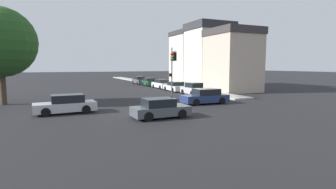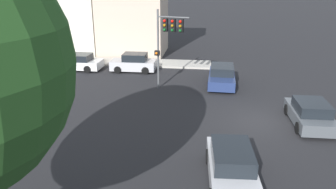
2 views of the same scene
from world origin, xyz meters
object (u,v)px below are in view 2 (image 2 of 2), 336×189
object	(u,v)px
parked_car_2	(20,60)
traffic_signal	(168,33)
crossing_car_1	(232,167)
parked_car_0	(134,63)
crossing_car_0	(222,76)
crossing_car_2	(310,114)
parked_car_1	(76,62)

from	to	relation	value
parked_car_2	traffic_signal	bearing A→B (deg)	161.04
crossing_car_1	parked_car_0	distance (m)	17.48
crossing_car_0	crossing_car_1	distance (m)	12.82
traffic_signal	crossing_car_2	distance (m)	10.53
crossing_car_1	parked_car_0	xyz separation A→B (m)	(15.79, 7.49, 0.04)
traffic_signal	parked_car_2	size ratio (longest dim) A/B	1.24
parked_car_2	parked_car_1	bearing A→B (deg)	178.07
crossing_car_1	parked_car_1	xyz separation A→B (m)	(15.69, 12.70, -0.02)
crossing_car_0	parked_car_1	distance (m)	13.03
parked_car_1	crossing_car_1	bearing A→B (deg)	130.70
traffic_signal	parked_car_1	world-z (taller)	traffic_signal
parked_car_1	parked_car_2	bearing A→B (deg)	0.63
parked_car_0	crossing_car_1	bearing A→B (deg)	114.81
crossing_car_0	parked_car_1	xyz separation A→B (m)	(2.87, 12.71, -0.03)
parked_car_1	parked_car_2	distance (m)	5.37
parked_car_1	traffic_signal	bearing A→B (deg)	154.45
parked_car_0	parked_car_1	xyz separation A→B (m)	(-0.10, 5.20, -0.06)
crossing_car_1	parked_car_1	distance (m)	20.18
crossing_car_1	parked_car_0	world-z (taller)	parked_car_0
crossing_car_1	crossing_car_2	distance (m)	7.66
parked_car_0	parked_car_1	world-z (taller)	parked_car_0
traffic_signal	parked_car_1	xyz separation A→B (m)	(4.54, 8.80, -3.48)
traffic_signal	parked_car_0	world-z (taller)	traffic_signal
traffic_signal	crossing_car_0	xyz separation A→B (m)	(1.66, -3.91, -3.46)
traffic_signal	crossing_car_0	distance (m)	5.48
traffic_signal	parked_car_1	size ratio (longest dim) A/B	1.23
crossing_car_0	parked_car_2	distance (m)	18.33
traffic_signal	crossing_car_1	xyz separation A→B (m)	(-11.15, -3.89, -3.46)
traffic_signal	crossing_car_2	bearing A→B (deg)	73.61
traffic_signal	parked_car_2	bearing A→B (deg)	-93.85
crossing_car_1	crossing_car_2	xyz separation A→B (m)	(6.09, -4.65, -0.03)
crossing_car_1	parked_car_2	world-z (taller)	parked_car_2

